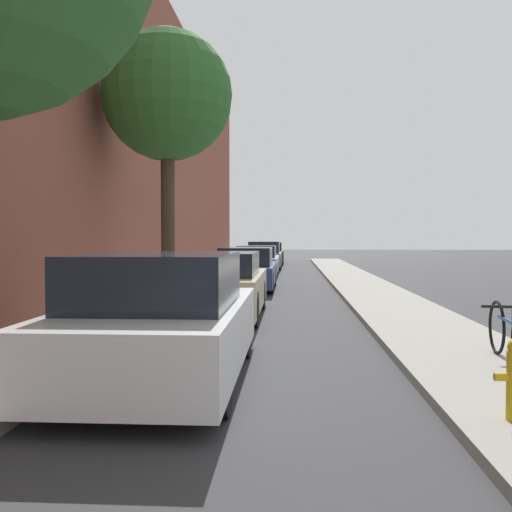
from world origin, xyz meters
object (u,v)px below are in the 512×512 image
parked_car_silver (257,261)px  parked_car_grey (265,256)px  parked_car_black (269,254)px  parked_car_champagne (219,286)px  bicycle (508,333)px  parked_car_white (161,321)px  parked_car_navy (247,269)px  street_tree_far (167,97)px

parked_car_silver → parked_car_grey: parked_car_grey is taller
parked_car_silver → parked_car_black: (0.05, 10.92, 0.01)m
parked_car_champagne → bicycle: (4.19, -4.57, -0.17)m
parked_car_white → parked_car_black: (0.12, 28.76, -0.06)m
parked_car_grey → bicycle: size_ratio=2.69×
parked_car_navy → street_tree_far: bearing=-105.8°
parked_car_navy → parked_car_silver: parked_car_navy is taller
parked_car_black → bicycle: (4.07, -28.07, -0.15)m
parked_car_white → parked_car_black: parked_car_white is taller
street_tree_far → bicycle: (5.51, -5.82, -4.38)m
bicycle → parked_car_black: bearing=102.9°
parked_car_grey → parked_car_champagne: bearing=-90.4°
parked_car_white → street_tree_far: 7.85m
parked_car_black → parked_car_navy: bearing=-90.1°
parked_car_white → parked_car_grey: (0.13, 23.21, -0.02)m
parked_car_navy → parked_car_white: bearing=-90.5°
parked_car_navy → parked_car_black: 17.19m
parked_car_silver → bicycle: size_ratio=2.62×
parked_car_champagne → parked_car_silver: 12.57m
parked_car_champagne → street_tree_far: size_ratio=0.70×
parked_car_white → parked_car_black: size_ratio=0.91×
parked_car_white → street_tree_far: street_tree_far is taller
parked_car_black → street_tree_far: street_tree_far is taller
street_tree_far → parked_car_white: bearing=-78.5°
parked_car_navy → street_tree_far: (-1.43, -5.06, 4.23)m
parked_car_white → parked_car_navy: 11.57m
parked_car_champagne → parked_car_grey: parked_car_grey is taller
parked_car_white → street_tree_far: bearing=101.5°
parked_car_silver → parked_car_navy: bearing=-89.7°
parked_car_silver → street_tree_far: bearing=-97.0°
parked_car_white → bicycle: 4.25m
parked_car_champagne → parked_car_grey: bearing=89.6°
parked_car_champagne → parked_car_white: bearing=-90.0°
parked_car_white → parked_car_grey: parked_car_white is taller
parked_car_black → street_tree_far: 22.69m
parked_car_navy → parked_car_silver: size_ratio=1.02×
parked_car_white → parked_car_silver: parked_car_white is taller
parked_car_navy → parked_car_grey: size_ratio=0.99×
parked_car_white → street_tree_far: (-1.33, 6.51, 4.17)m
parked_car_navy → street_tree_far: 6.75m
parked_car_silver → bicycle: (4.12, -17.14, -0.14)m
bicycle → parked_car_navy: bearing=115.3°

